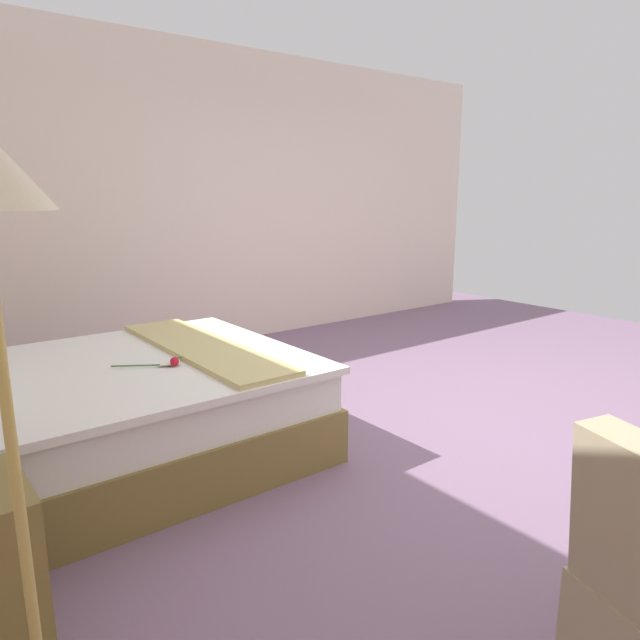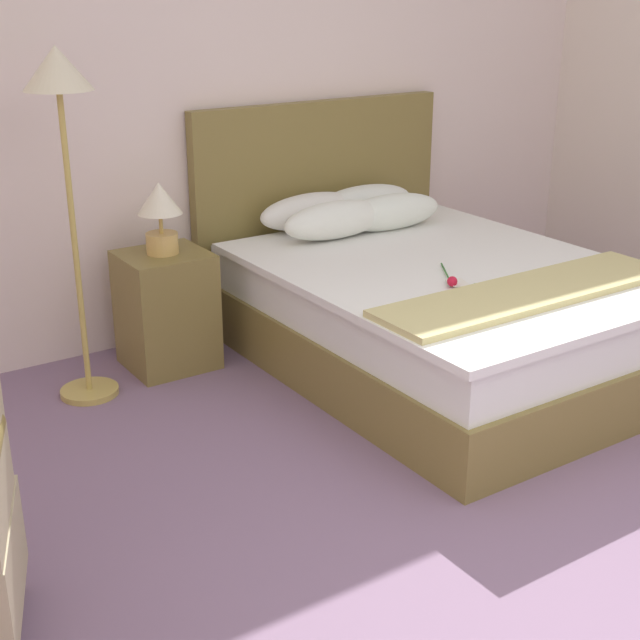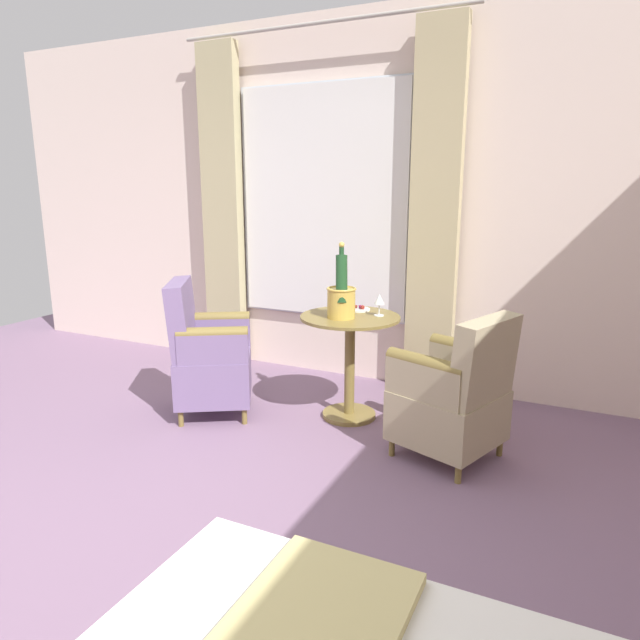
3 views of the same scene
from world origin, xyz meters
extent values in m
cube|color=silver|center=(0.00, 3.32, 1.43)|extent=(5.93, 0.12, 2.86)
cube|color=olive|center=(0.86, 2.09, 0.15)|extent=(1.57, 2.15, 0.31)
cube|color=white|center=(0.86, 2.09, 0.42)|extent=(1.52, 2.09, 0.22)
cube|color=white|center=(0.86, 2.03, 0.54)|extent=(1.60, 2.02, 0.04)
cube|color=#CDBF7B|center=(0.86, 1.50, 0.58)|extent=(1.57, 0.39, 0.03)
cube|color=olive|center=(0.86, 3.21, 0.78)|extent=(1.65, 0.08, 0.94)
ellipsoid|color=white|center=(0.67, 3.01, 0.67)|extent=(0.66, 0.23, 0.20)
ellipsoid|color=white|center=(1.05, 3.01, 0.67)|extent=(0.66, 0.23, 0.21)
ellipsoid|color=white|center=(0.67, 2.76, 0.67)|extent=(0.66, 0.24, 0.21)
ellipsoid|color=white|center=(1.05, 2.76, 0.66)|extent=(0.67, 0.25, 0.22)
cylinder|color=#2D6628|center=(0.73, 1.91, 0.58)|extent=(0.19, 0.29, 0.01)
sphere|color=red|center=(0.64, 1.77, 0.59)|extent=(0.05, 0.05, 0.05)
ellipsoid|color=#33702D|center=(0.73, 1.70, 0.58)|extent=(0.02, 0.05, 0.01)
cube|color=white|center=(0.68, 1.78, 0.58)|extent=(0.11, 0.13, 0.00)
cube|color=olive|center=(-0.30, 2.88, 0.30)|extent=(0.43, 0.41, 0.61)
sphere|color=tan|center=(-0.07, 2.88, 0.44)|extent=(0.02, 0.02, 0.02)
cylinder|color=tan|center=(-0.30, 2.88, 0.66)|extent=(0.16, 0.16, 0.10)
cylinder|color=tan|center=(-0.30, 2.88, 0.76)|extent=(0.02, 0.02, 0.10)
cone|color=#EFE5C6|center=(-0.30, 2.88, 0.89)|extent=(0.22, 0.22, 0.16)
cylinder|color=tan|center=(-0.78, 2.77, 0.01)|extent=(0.28, 0.28, 0.03)
cylinder|color=tan|center=(-0.78, 2.77, 0.74)|extent=(0.03, 0.03, 1.42)
cone|color=beige|center=(-0.78, 2.77, 1.54)|extent=(0.30, 0.30, 0.19)
cylinder|color=olive|center=(-1.50, 1.46, 0.05)|extent=(0.04, 0.04, 0.11)
camera|label=1|loc=(-2.18, 2.95, 1.48)|focal=32.00mm
camera|label=2|loc=(-2.02, -1.12, 1.89)|focal=50.00mm
camera|label=3|loc=(1.35, 2.00, 1.58)|focal=32.00mm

